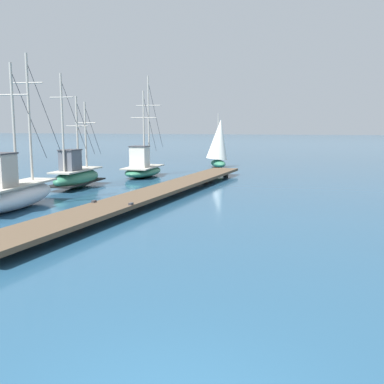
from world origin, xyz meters
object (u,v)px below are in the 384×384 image
at_px(fishing_boat_0, 13,192).
at_px(fishing_boat_1, 143,168).
at_px(distant_sailboat, 219,144).
at_px(fishing_boat_2, 76,175).

xyz_separation_m(fishing_boat_0, fishing_boat_1, (-0.29, 12.57, -0.09)).
height_order(fishing_boat_0, distant_sailboat, fishing_boat_0).
distance_m(fishing_boat_0, fishing_boat_1, 12.57).
xyz_separation_m(fishing_boat_0, distant_sailboat, (2.47, 21.33, 1.25)).
distance_m(fishing_boat_0, distant_sailboat, 21.51).
xyz_separation_m(fishing_boat_1, distant_sailboat, (2.76, 8.76, 1.35)).
bearing_deg(distant_sailboat, fishing_boat_1, -107.45).
xyz_separation_m(fishing_boat_1, fishing_boat_2, (-1.12, -6.06, 0.08)).
relative_size(fishing_boat_0, fishing_boat_1, 1.04).
bearing_deg(fishing_boat_2, fishing_boat_0, -77.78).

